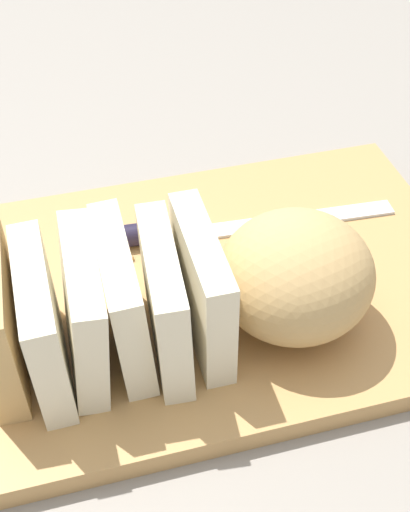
# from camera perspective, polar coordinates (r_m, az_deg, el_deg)

# --- Properties ---
(ground_plane) EXTENTS (3.00, 3.00, 0.00)m
(ground_plane) POSITION_cam_1_polar(r_m,az_deg,el_deg) (0.64, 0.00, -3.23)
(ground_plane) COLOR gray
(cutting_board) EXTENTS (0.48, 0.34, 0.02)m
(cutting_board) POSITION_cam_1_polar(r_m,az_deg,el_deg) (0.64, 0.00, -2.63)
(cutting_board) COLOR tan
(cutting_board) RESTS_ON ground_plane
(bread_loaf) EXTENTS (0.31, 0.15, 0.10)m
(bread_loaf) POSITION_cam_1_polar(r_m,az_deg,el_deg) (0.55, -0.65, -2.78)
(bread_loaf) COLOR tan
(bread_loaf) RESTS_ON cutting_board
(bread_knife) EXTENTS (0.27, 0.05, 0.02)m
(bread_knife) POSITION_cam_1_polar(r_m,az_deg,el_deg) (0.67, -1.14, 2.08)
(bread_knife) COLOR silver
(bread_knife) RESTS_ON cutting_board
(crumb_near_knife) EXTENTS (0.01, 0.01, 0.01)m
(crumb_near_knife) POSITION_cam_1_polar(r_m,az_deg,el_deg) (0.59, 4.94, -5.63)
(crumb_near_knife) COLOR tan
(crumb_near_knife) RESTS_ON cutting_board
(crumb_near_loaf) EXTENTS (0.01, 0.01, 0.01)m
(crumb_near_loaf) POSITION_cam_1_polar(r_m,az_deg,el_deg) (0.62, -2.45, -2.74)
(crumb_near_loaf) COLOR tan
(crumb_near_loaf) RESTS_ON cutting_board
(crumb_stray_left) EXTENTS (0.00, 0.00, 0.00)m
(crumb_stray_left) POSITION_cam_1_polar(r_m,az_deg,el_deg) (0.65, -5.73, -0.16)
(crumb_stray_left) COLOR tan
(crumb_stray_left) RESTS_ON cutting_board
(crumb_stray_right) EXTENTS (0.01, 0.01, 0.01)m
(crumb_stray_right) POSITION_cam_1_polar(r_m,az_deg,el_deg) (0.59, 4.32, -5.93)
(crumb_stray_right) COLOR tan
(crumb_stray_right) RESTS_ON cutting_board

